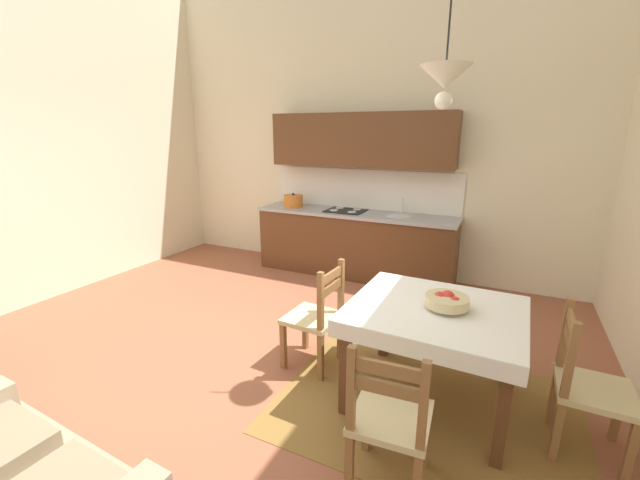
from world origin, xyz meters
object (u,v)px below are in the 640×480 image
(dining_chair_window_side, at_px, (587,387))
(dining_chair_tv_side, at_px, (317,318))
(dining_chair_camera_side, at_px, (390,421))
(pendant_lamp, at_px, (445,78))
(fruit_bowl, at_px, (447,301))
(dining_table, at_px, (434,324))
(kitchen_cabinetry, at_px, (355,215))

(dining_chair_window_side, distance_m, dining_chair_tv_side, 1.91)
(dining_chair_camera_side, relative_size, pendant_lamp, 1.16)
(dining_chair_tv_side, relative_size, fruit_bowl, 3.10)
(pendant_lamp, bearing_deg, fruit_bowl, -4.07)
(dining_chair_camera_side, height_order, dining_chair_tv_side, same)
(dining_table, relative_size, pendant_lamp, 1.52)
(dining_chair_camera_side, relative_size, dining_chair_tv_side, 1.00)
(dining_chair_window_side, xyz_separation_m, fruit_bowl, (-0.87, 0.08, 0.37))
(kitchen_cabinetry, bearing_deg, fruit_bowl, -55.94)
(dining_table, xyz_separation_m, pendant_lamp, (-0.06, 0.02, 1.65))
(fruit_bowl, height_order, pendant_lamp, pendant_lamp)
(dining_chair_camera_side, distance_m, pendant_lamp, 2.04)
(kitchen_cabinetry, bearing_deg, dining_chair_camera_side, -65.95)
(dining_chair_window_side, bearing_deg, dining_chair_camera_side, -141.34)
(kitchen_cabinetry, distance_m, dining_table, 2.78)
(dining_table, distance_m, dining_chair_camera_side, 0.89)
(dining_chair_window_side, bearing_deg, fruit_bowl, 174.85)
(dining_table, height_order, fruit_bowl, fruit_bowl)
(dining_chair_window_side, xyz_separation_m, dining_chair_tv_side, (-1.91, 0.11, 0.00))
(dining_chair_camera_side, bearing_deg, kitchen_cabinetry, 114.05)
(dining_table, xyz_separation_m, dining_chair_camera_side, (-0.07, -0.87, -0.18))
(kitchen_cabinetry, height_order, pendant_lamp, pendant_lamp)
(kitchen_cabinetry, xyz_separation_m, pendant_lamp, (1.43, -2.30, 1.41))
(kitchen_cabinetry, height_order, fruit_bowl, kitchen_cabinetry)
(dining_chair_tv_side, bearing_deg, dining_chair_window_side, -3.43)
(dining_chair_camera_side, height_order, fruit_bowl, dining_chair_camera_side)
(kitchen_cabinetry, bearing_deg, dining_table, -57.26)
(dining_chair_camera_side, height_order, pendant_lamp, pendant_lamp)
(dining_table, xyz_separation_m, dining_chair_window_side, (0.94, -0.07, -0.18))
(dining_chair_tv_side, bearing_deg, fruit_bowl, -1.97)
(dining_chair_window_side, distance_m, fruit_bowl, 0.95)
(dining_chair_window_side, xyz_separation_m, pendant_lamp, (-1.01, 0.09, 1.83))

